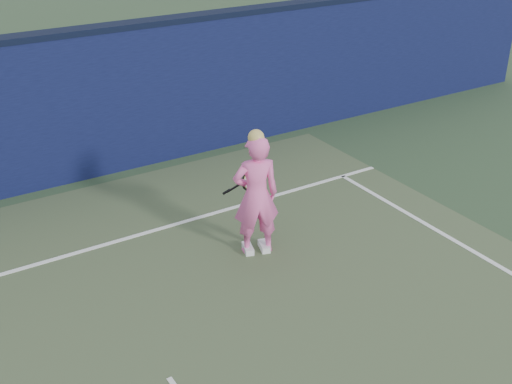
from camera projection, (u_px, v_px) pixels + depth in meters
backstop_wall at (22, 119)px, 10.52m from camera, size 24.00×0.40×2.50m
wall_cap at (8, 40)px, 9.94m from camera, size 24.00×0.42×0.10m
player at (256, 195)px, 8.83m from camera, size 0.75×0.60×1.86m
racket at (248, 181)px, 9.25m from camera, size 0.59×0.13×0.31m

